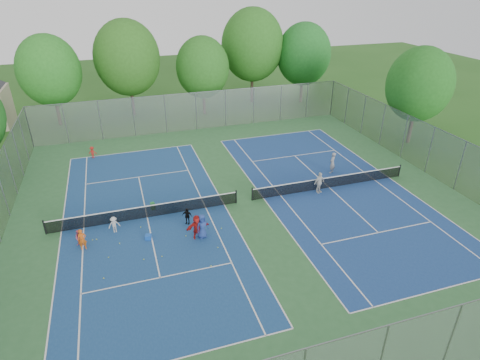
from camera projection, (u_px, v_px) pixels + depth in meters
name	position (u px, v px, depth m)	size (l,w,h in m)	color
ground	(244.00, 202.00, 29.33)	(120.00, 120.00, 0.00)	#25571B
court_pad	(244.00, 202.00, 29.33)	(32.00, 32.00, 0.01)	#306636
court_left	(147.00, 217.00, 27.42)	(10.97, 23.77, 0.01)	navy
court_right	(329.00, 188.00, 31.23)	(10.97, 23.77, 0.01)	navy
net_left	(147.00, 212.00, 27.22)	(12.87, 0.10, 0.91)	black
net_right	(330.00, 183.00, 31.02)	(12.87, 0.10, 0.91)	black
fence_north	(196.00, 111.00, 41.92)	(32.00, 0.10, 4.00)	gray
fence_east	(430.00, 150.00, 32.76)	(32.00, 0.10, 4.00)	gray
tree_nw	(49.00, 71.00, 41.39)	(6.40, 6.40, 9.58)	#443326
tree_nl	(127.00, 58.00, 44.11)	(7.20, 7.20, 10.69)	#443326
tree_nc	(203.00, 67.00, 45.13)	(6.00, 6.00, 8.85)	#443326
tree_nr	(252.00, 45.00, 48.80)	(7.60, 7.60, 11.42)	#443326
tree_ne	(304.00, 54.00, 49.24)	(6.60, 6.60, 9.77)	#443326
tree_side_e	(419.00, 84.00, 36.91)	(6.00, 6.00, 9.20)	#443326
ball_crate	(148.00, 237.00, 25.16)	(0.36, 0.36, 0.31)	blue
ball_hopper	(153.00, 206.00, 28.28)	(0.27, 0.27, 0.54)	green
student_a	(82.00, 240.00, 24.02)	(0.50, 0.33, 1.38)	orange
student_b	(80.00, 238.00, 24.42)	(0.53, 0.41, 1.09)	#DB557A
student_c	(114.00, 225.00, 25.66)	(0.73, 0.42, 1.13)	beige
student_d	(187.00, 216.00, 26.51)	(0.70, 0.29, 1.19)	black
student_e	(202.00, 226.00, 25.04)	(0.81, 0.52, 1.65)	#26408E
student_f	(197.00, 227.00, 25.01)	(1.50, 0.48, 1.62)	red
child_far_baseline	(92.00, 152.00, 35.99)	(0.71, 0.41, 1.10)	#AD2018
instructor	(332.00, 163.00, 33.16)	(0.67, 0.44, 1.83)	gray
teen_court_b	(319.00, 183.00, 30.19)	(0.99, 0.41, 1.68)	silver
tennis_ball_0	(222.00, 229.00, 26.20)	(0.07, 0.07, 0.07)	#B1D832
tennis_ball_1	(144.00, 260.00, 23.37)	(0.07, 0.07, 0.07)	#A8CE2F
tennis_ball_2	(104.00, 278.00, 21.93)	(0.07, 0.07, 0.07)	yellow
tennis_ball_3	(162.00, 257.00, 23.61)	(0.07, 0.07, 0.07)	#CCD832
tennis_ball_4	(120.00, 244.00, 24.74)	(0.07, 0.07, 0.07)	#D3ED37
tennis_ball_5	(109.00, 258.00, 23.54)	(0.07, 0.07, 0.07)	#C4E134
tennis_ball_6	(186.00, 236.00, 25.45)	(0.07, 0.07, 0.07)	#B9CC2F
tennis_ball_7	(211.00, 266.00, 22.85)	(0.07, 0.07, 0.07)	#A8CB2F
tennis_ball_8	(218.00, 248.00, 24.38)	(0.07, 0.07, 0.07)	#B4CD2F
tennis_ball_9	(97.00, 240.00, 25.12)	(0.07, 0.07, 0.07)	yellow
tennis_ball_10	(141.00, 227.00, 26.33)	(0.07, 0.07, 0.07)	#D1ED37
tennis_ball_11	(93.00, 240.00, 25.06)	(0.07, 0.07, 0.07)	#B1CE2F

